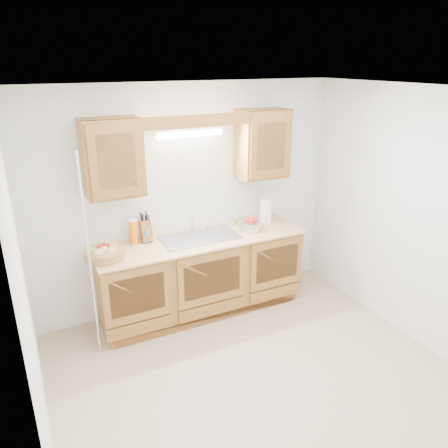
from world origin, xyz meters
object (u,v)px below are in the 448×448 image
paper_towel (266,211)px  apple_bowl (250,224)px  fruit_basket (104,253)px  knife_block (146,230)px

paper_towel → apple_bowl: (-0.27, -0.12, -0.08)m
fruit_basket → paper_towel: paper_towel is taller
fruit_basket → apple_bowl: size_ratio=1.65×
paper_towel → apple_bowl: 0.31m
fruit_basket → apple_bowl: apple_bowl is taller
paper_towel → apple_bowl: bearing=-155.9°
fruit_basket → knife_block: size_ratio=1.59×
knife_block → paper_towel: paper_towel is taller
apple_bowl → fruit_basket: bearing=-178.8°
knife_block → paper_towel: size_ratio=0.92×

